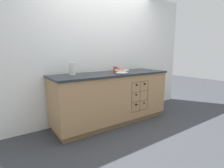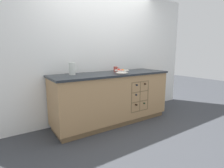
# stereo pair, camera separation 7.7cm
# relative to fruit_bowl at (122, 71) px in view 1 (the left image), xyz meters

# --- Properties ---
(ground_plane) EXTENTS (14.00, 14.00, 0.00)m
(ground_plane) POSITION_rel_fruit_bowl_xyz_m (-0.10, 0.15, -0.98)
(ground_plane) COLOR #383A3F
(back_wall) EXTENTS (4.59, 0.06, 2.55)m
(back_wall) POSITION_rel_fruit_bowl_xyz_m (-0.10, 0.55, 0.30)
(back_wall) COLOR white
(back_wall) RESTS_ON ground_plane
(kitchen_island) EXTENTS (2.23, 0.72, 0.93)m
(kitchen_island) POSITION_rel_fruit_bowl_xyz_m (-0.10, 0.15, -0.50)
(kitchen_island) COLOR brown
(kitchen_island) RESTS_ON ground_plane
(fruit_bowl) EXTENTS (0.26, 0.26, 0.08)m
(fruit_bowl) POSITION_rel_fruit_bowl_xyz_m (0.00, 0.00, 0.00)
(fruit_bowl) COLOR silver
(fruit_bowl) RESTS_ON kitchen_island
(white_pitcher) EXTENTS (0.17, 0.11, 0.20)m
(white_pitcher) POSITION_rel_fruit_bowl_xyz_m (-0.80, 0.29, 0.06)
(white_pitcher) COLOR silver
(white_pitcher) RESTS_ON kitchen_island
(ceramic_mug) EXTENTS (0.12, 0.08, 0.10)m
(ceramic_mug) POSITION_rel_fruit_bowl_xyz_m (0.10, 0.33, 0.01)
(ceramic_mug) COLOR #B7473D
(ceramic_mug) RESTS_ON kitchen_island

